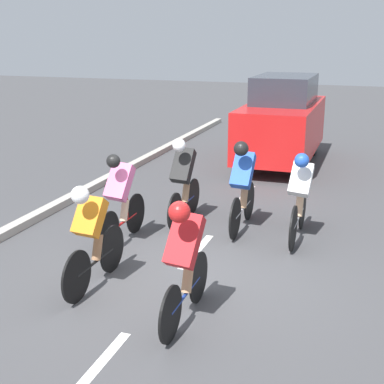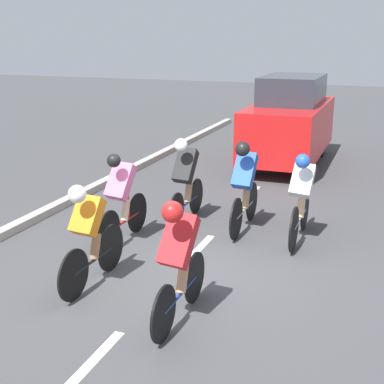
# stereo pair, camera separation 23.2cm
# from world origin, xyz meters

# --- Properties ---
(ground_plane) EXTENTS (60.00, 60.00, 0.00)m
(ground_plane) POSITION_xyz_m (0.00, 0.00, 0.00)
(ground_plane) COLOR #424244
(lane_stripe_near) EXTENTS (0.12, 1.40, 0.01)m
(lane_stripe_near) POSITION_xyz_m (0.00, 2.38, 0.00)
(lane_stripe_near) COLOR white
(lane_stripe_near) RESTS_ON ground
(lane_stripe_mid) EXTENTS (0.12, 1.40, 0.01)m
(lane_stripe_mid) POSITION_xyz_m (0.00, -0.82, 0.00)
(lane_stripe_mid) COLOR white
(lane_stripe_mid) RESTS_ON ground
(lane_stripe_far) EXTENTS (0.12, 1.40, 0.01)m
(lane_stripe_far) POSITION_xyz_m (0.00, -4.02, 0.00)
(lane_stripe_far) COLOR white
(lane_stripe_far) RESTS_ON ground
(curb) EXTENTS (0.20, 24.42, 0.14)m
(curb) POSITION_xyz_m (3.20, -0.82, 0.07)
(curb) COLOR #A8A399
(curb) RESTS_ON ground
(cyclist_black) EXTENTS (0.34, 1.63, 1.56)m
(cyclist_black) POSITION_xyz_m (0.65, -2.00, 0.82)
(cyclist_black) COLOR black
(cyclist_black) RESTS_ON ground
(cyclist_red) EXTENTS (0.37, 1.61, 1.56)m
(cyclist_red) POSITION_xyz_m (-0.55, 1.26, 0.84)
(cyclist_red) COLOR black
(cyclist_red) RESTS_ON ground
(cyclist_white) EXTENTS (0.36, 1.76, 1.50)m
(cyclist_white) POSITION_xyz_m (-1.40, -1.79, 0.78)
(cyclist_white) COLOR black
(cyclist_white) RESTS_ON ground
(cyclist_pink) EXTENTS (0.36, 1.64, 1.52)m
(cyclist_pink) POSITION_xyz_m (1.22, -0.72, 0.79)
(cyclist_pink) COLOR black
(cyclist_pink) RESTS_ON ground
(cyclist_orange) EXTENTS (0.35, 1.62, 1.47)m
(cyclist_orange) POSITION_xyz_m (0.89, 0.79, 0.77)
(cyclist_orange) COLOR black
(cyclist_orange) RESTS_ON ground
(cyclist_blue) EXTENTS (0.34, 1.71, 1.59)m
(cyclist_blue) POSITION_xyz_m (-0.43, -1.95, 0.84)
(cyclist_blue) COLOR black
(cyclist_blue) RESTS_ON ground
(support_car) EXTENTS (1.70, 4.15, 2.23)m
(support_car) POSITION_xyz_m (-0.20, -7.07, 1.11)
(support_car) COLOR black
(support_car) RESTS_ON ground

